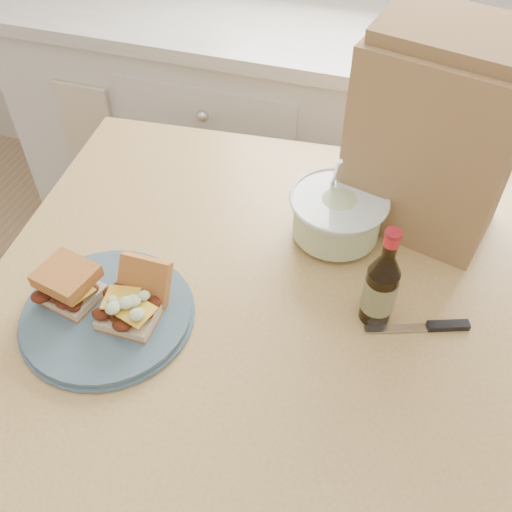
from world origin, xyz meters
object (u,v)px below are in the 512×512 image
(dining_table, at_px, (252,334))
(plate, at_px, (107,314))
(beer_bottle, at_px, (381,287))
(paper_bag, at_px, (433,142))
(coleslaw_bowl, at_px, (337,218))

(dining_table, bearing_deg, plate, -155.92)
(beer_bottle, xyz_separation_m, paper_bag, (0.03, 0.29, 0.11))
(dining_table, xyz_separation_m, plate, (-0.23, -0.13, 0.13))
(dining_table, relative_size, beer_bottle, 5.24)
(plate, height_order, coleslaw_bowl, coleslaw_bowl)
(plate, relative_size, coleslaw_bowl, 1.54)
(plate, relative_size, beer_bottle, 1.44)
(plate, xyz_separation_m, beer_bottle, (0.45, 0.15, 0.07))
(dining_table, distance_m, coleslaw_bowl, 0.29)
(paper_bag, bearing_deg, plate, -123.70)
(plate, bearing_deg, dining_table, 29.27)
(coleslaw_bowl, relative_size, beer_bottle, 0.93)
(dining_table, xyz_separation_m, paper_bag, (0.26, 0.31, 0.31))
(beer_bottle, bearing_deg, dining_table, -159.08)
(dining_table, distance_m, beer_bottle, 0.30)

